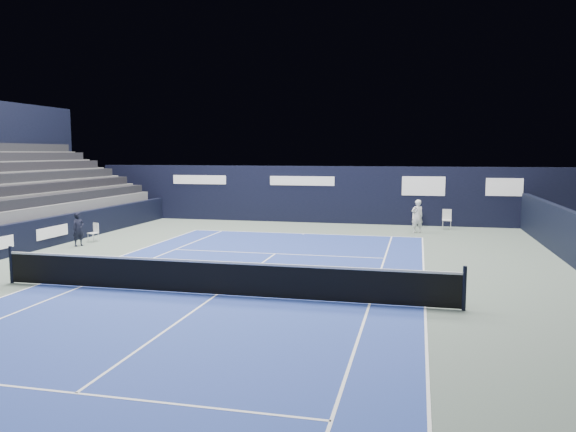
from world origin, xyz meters
name	(u,v)px	position (x,y,z in m)	size (l,w,h in m)	color
ground	(239,279)	(0.00, 2.00, 0.00)	(48.00, 48.00, 0.00)	#526259
court_surface	(216,295)	(0.00, 0.00, 0.00)	(10.97, 23.77, 0.01)	navy
folding_chair_back_a	(416,215)	(5.19, 15.85, 0.61)	(0.41, 0.44, 0.92)	silver
folding_chair_back_b	(447,218)	(6.68, 15.11, 0.57)	(0.46, 0.44, 1.01)	silver
line_judge_chair	(94,231)	(-8.39, 7.55, 0.46)	(0.46, 0.45, 0.81)	white
line_judge	(78,229)	(-8.35, 6.33, 0.70)	(0.51, 0.34, 1.40)	black
court_markings	(216,295)	(0.00, 0.00, 0.01)	(11.03, 23.83, 0.00)	white
tennis_net	(216,277)	(0.00, 0.00, 0.51)	(12.90, 0.10, 1.10)	black
back_sponsor_wall	(321,194)	(0.01, 16.50, 1.55)	(26.00, 0.63, 3.10)	black
side_barrier_left	(49,232)	(-9.50, 5.97, 0.60)	(0.33, 22.00, 1.20)	black
tennis_player	(417,216)	(5.23, 13.46, 0.80)	(0.69, 0.91, 1.60)	white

